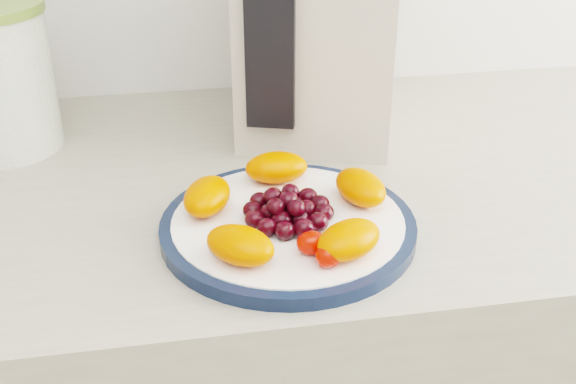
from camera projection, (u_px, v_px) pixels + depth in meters
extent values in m
cylinder|color=#0D1932|center=(288.00, 227.00, 0.76)|extent=(0.27, 0.27, 0.01)
cylinder|color=white|center=(288.00, 226.00, 0.76)|extent=(0.25, 0.25, 0.02)
cube|color=#BFB4A2|center=(323.00, 0.00, 0.95)|extent=(0.27, 0.32, 0.34)
cube|color=black|center=(270.00, 24.00, 0.83)|extent=(0.06, 0.04, 0.25)
ellipsoid|color=#FB4300|center=(360.00, 187.00, 0.78)|extent=(0.07, 0.08, 0.03)
ellipsoid|color=#FB4300|center=(276.00, 167.00, 0.83)|extent=(0.07, 0.05, 0.03)
ellipsoid|color=#FB4300|center=(207.00, 196.00, 0.77)|extent=(0.07, 0.08, 0.03)
ellipsoid|color=#FB4300|center=(240.00, 245.00, 0.68)|extent=(0.08, 0.08, 0.03)
ellipsoid|color=#FB4300|center=(349.00, 240.00, 0.69)|extent=(0.09, 0.08, 0.03)
ellipsoid|color=black|center=(288.00, 212.00, 0.75)|extent=(0.02, 0.02, 0.02)
ellipsoid|color=black|center=(306.00, 209.00, 0.76)|extent=(0.02, 0.02, 0.02)
ellipsoid|color=black|center=(294.00, 204.00, 0.77)|extent=(0.02, 0.02, 0.02)
ellipsoid|color=black|center=(276.00, 205.00, 0.77)|extent=(0.02, 0.02, 0.02)
ellipsoid|color=black|center=(270.00, 213.00, 0.75)|extent=(0.02, 0.02, 0.02)
ellipsoid|color=black|center=(282.00, 220.00, 0.74)|extent=(0.02, 0.02, 0.02)
ellipsoid|color=black|center=(300.00, 219.00, 0.74)|extent=(0.02, 0.02, 0.02)
ellipsoid|color=black|center=(320.00, 204.00, 0.77)|extent=(0.02, 0.02, 0.02)
ellipsoid|color=black|center=(308.00, 197.00, 0.78)|extent=(0.02, 0.02, 0.02)
ellipsoid|color=black|center=(291.00, 195.00, 0.79)|extent=(0.02, 0.02, 0.02)
ellipsoid|color=black|center=(273.00, 196.00, 0.78)|extent=(0.02, 0.02, 0.02)
ellipsoid|color=black|center=(259.00, 201.00, 0.77)|extent=(0.02, 0.02, 0.02)
ellipsoid|color=black|center=(252.00, 210.00, 0.76)|extent=(0.02, 0.02, 0.02)
ellipsoid|color=black|center=(255.00, 219.00, 0.74)|extent=(0.02, 0.02, 0.02)
ellipsoid|color=black|center=(267.00, 227.00, 0.73)|extent=(0.02, 0.02, 0.02)
ellipsoid|color=black|center=(285.00, 230.00, 0.72)|extent=(0.02, 0.02, 0.02)
ellipsoid|color=black|center=(304.00, 228.00, 0.72)|extent=(0.02, 0.02, 0.02)
ellipsoid|color=black|center=(318.00, 222.00, 0.73)|extent=(0.02, 0.02, 0.02)
ellipsoid|color=black|center=(324.00, 213.00, 0.75)|extent=(0.02, 0.02, 0.02)
ellipsoid|color=black|center=(288.00, 200.00, 0.75)|extent=(0.02, 0.02, 0.02)
ellipsoid|color=black|center=(290.00, 192.00, 0.76)|extent=(0.02, 0.02, 0.02)
ellipsoid|color=black|center=(272.00, 197.00, 0.75)|extent=(0.02, 0.02, 0.02)
ellipsoid|color=black|center=(276.00, 207.00, 0.74)|extent=(0.02, 0.02, 0.02)
ellipsoid|color=black|center=(296.00, 208.00, 0.73)|extent=(0.02, 0.02, 0.02)
ellipsoid|color=#F10C00|center=(312.00, 243.00, 0.70)|extent=(0.03, 0.03, 0.02)
ellipsoid|color=#F10C00|center=(337.00, 237.00, 0.71)|extent=(0.04, 0.03, 0.02)
ellipsoid|color=#F10C00|center=(329.00, 255.00, 0.68)|extent=(0.04, 0.04, 0.02)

